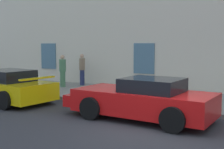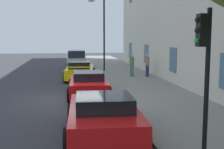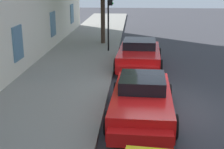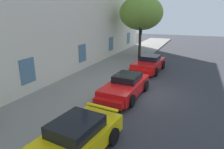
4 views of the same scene
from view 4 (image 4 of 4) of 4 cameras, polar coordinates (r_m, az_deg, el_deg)
name	(u,v)px [view 4 (image 4 of 4)]	position (r m, az deg, el deg)	size (l,w,h in m)	color
ground_plane	(139,93)	(12.92, 7.81, -5.29)	(80.00, 80.00, 0.00)	#333338
sidewalk	(85,84)	(14.39, -7.72, -2.64)	(60.00, 4.14, 0.14)	gray
sportscar_red_lead	(68,146)	(7.30, -12.61, -19.28)	(5.01, 2.38, 1.29)	yellow
sportscar_yellow_flank	(124,87)	(12.12, 3.53, -3.69)	(4.70, 2.18, 1.28)	red
sportscar_white_middle	(148,64)	(17.82, 10.32, 2.86)	(4.69, 2.40, 1.33)	red
tree_near_kerb	(141,13)	(23.23, 8.33, 16.99)	(4.80, 4.80, 6.68)	#38281E
traffic_light	(140,38)	(20.92, 7.99, 10.31)	(0.22, 0.36, 3.46)	black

